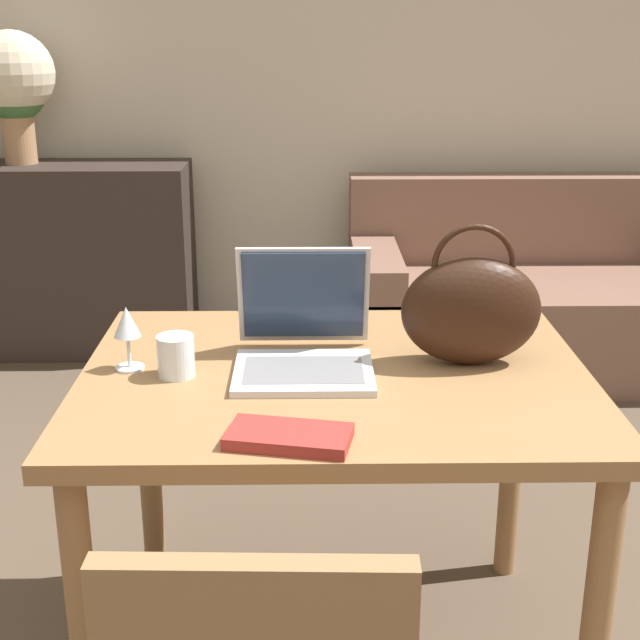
{
  "coord_description": "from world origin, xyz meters",
  "views": [
    {
      "loc": [
        -0.06,
        -1.07,
        1.51
      ],
      "look_at": [
        -0.03,
        0.76,
        0.89
      ],
      "focal_mm": 50.0,
      "sensor_mm": 36.0,
      "label": 1
    }
  ],
  "objects_px": {
    "handbag": "(471,309)",
    "flower_vase": "(13,82)",
    "couch": "(533,303)",
    "drinking_glass": "(176,356)",
    "laptop": "(304,335)",
    "wine_glass": "(127,326)"
  },
  "relations": [
    {
      "from": "couch",
      "to": "laptop",
      "type": "height_order",
      "value": "laptop"
    },
    {
      "from": "laptop",
      "to": "drinking_glass",
      "type": "bearing_deg",
      "value": -165.69
    },
    {
      "from": "drinking_glass",
      "to": "wine_glass",
      "type": "relative_size",
      "value": 0.63
    },
    {
      "from": "couch",
      "to": "handbag",
      "type": "distance_m",
      "value": 2.19
    },
    {
      "from": "laptop",
      "to": "flower_vase",
      "type": "height_order",
      "value": "flower_vase"
    },
    {
      "from": "laptop",
      "to": "drinking_glass",
      "type": "xyz_separation_m",
      "value": [
        -0.28,
        -0.07,
        -0.02
      ]
    },
    {
      "from": "couch",
      "to": "drinking_glass",
      "type": "xyz_separation_m",
      "value": [
        -1.32,
        -2.06,
        0.54
      ]
    },
    {
      "from": "couch",
      "to": "drinking_glass",
      "type": "relative_size",
      "value": 18.05
    },
    {
      "from": "couch",
      "to": "drinking_glass",
      "type": "bearing_deg",
      "value": -122.68
    },
    {
      "from": "drinking_glass",
      "to": "wine_glass",
      "type": "xyz_separation_m",
      "value": [
        -0.11,
        0.04,
        0.05
      ]
    },
    {
      "from": "drinking_glass",
      "to": "flower_vase",
      "type": "xyz_separation_m",
      "value": [
        -1.02,
        2.29,
        0.43
      ]
    },
    {
      "from": "couch",
      "to": "flower_vase",
      "type": "bearing_deg",
      "value": 174.26
    },
    {
      "from": "handbag",
      "to": "flower_vase",
      "type": "bearing_deg",
      "value": 126.83
    },
    {
      "from": "couch",
      "to": "wine_glass",
      "type": "xyz_separation_m",
      "value": [
        -1.43,
        -2.02,
        0.59
      ]
    },
    {
      "from": "laptop",
      "to": "wine_glass",
      "type": "height_order",
      "value": "laptop"
    },
    {
      "from": "handbag",
      "to": "couch",
      "type": "bearing_deg",
      "value": 71.42
    },
    {
      "from": "wine_glass",
      "to": "drinking_glass",
      "type": "bearing_deg",
      "value": -20.68
    },
    {
      "from": "drinking_glass",
      "to": "handbag",
      "type": "xyz_separation_m",
      "value": [
        0.65,
        0.07,
        0.08
      ]
    },
    {
      "from": "drinking_glass",
      "to": "flower_vase",
      "type": "distance_m",
      "value": 2.54
    },
    {
      "from": "wine_glass",
      "to": "handbag",
      "type": "height_order",
      "value": "handbag"
    },
    {
      "from": "laptop",
      "to": "flower_vase",
      "type": "bearing_deg",
      "value": 120.22
    },
    {
      "from": "couch",
      "to": "wine_glass",
      "type": "bearing_deg",
      "value": -125.35
    }
  ]
}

